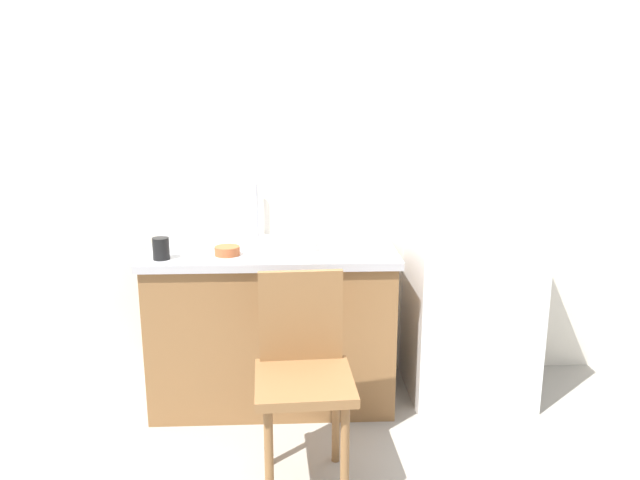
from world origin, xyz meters
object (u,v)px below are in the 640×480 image
Objects in this scene: chair at (303,369)px; dish_tray at (288,243)px; terracotta_bowl at (227,251)px; cup_white at (369,235)px; refrigerator at (469,296)px; cup_black at (161,249)px.

chair and dish_tray have the same top height.
cup_white reaches higher than terracotta_bowl.
cup_white is at bearing 170.26° from refrigerator.
chair is 0.98m from cup_white.
terracotta_bowl is at bearing -173.18° from refrigerator.
cup_black is (-0.31, -0.06, 0.03)m from terracotta_bowl.
cup_white is at bearing 15.73° from dish_tray.
cup_black is (-1.04, -0.31, 0.02)m from cup_white.
cup_black is at bearing -163.09° from dish_tray.
terracotta_bowl is 0.32m from cup_black.
chair is 0.93m from cup_black.
refrigerator reaches higher than cup_white.
chair is 3.18× the size of dish_tray.
cup_white is (0.44, 0.12, 0.01)m from dish_tray.
dish_tray is at bearing -178.24° from refrigerator.
refrigerator is 1.25× the size of chair.
terracotta_bowl is at bearing -157.60° from dish_tray.
terracotta_bowl is at bearing -161.51° from cup_white.
dish_tray is 0.32m from terracotta_bowl.
chair is at bearing -84.74° from dish_tray.
chair is at bearing -58.04° from terracotta_bowl.
refrigerator is 1.63m from cup_black.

